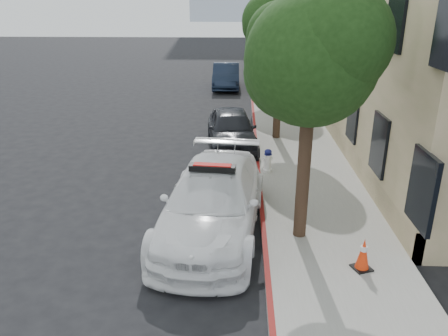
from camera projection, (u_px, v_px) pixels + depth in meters
ground at (189, 202)px, 12.50m from camera, size 120.00×120.00×0.00m
sidewalk at (284, 115)px, 21.66m from camera, size 3.20×50.00×0.15m
curb_strip at (253, 115)px, 21.72m from camera, size 0.12×50.00×0.15m
building at (382, 8)px, 24.33m from camera, size 8.00×36.00×10.00m
tree_near at (313, 59)px, 8.97m from camera, size 2.92×2.82×5.62m
tree_mid at (281, 35)px, 16.47m from camera, size 2.77×2.64×5.43m
tree_far at (270, 20)px, 23.85m from camera, size 3.10×3.00×5.81m
police_car at (213, 201)px, 10.63m from camera, size 2.81×5.83×1.79m
parked_car_mid at (232, 129)px, 16.85m from camera, size 2.26×4.62×1.52m
parked_car_far at (226, 76)px, 28.48m from camera, size 1.78×4.84×1.58m
fire_hydrant at (268, 161)px, 14.18m from camera, size 0.33×0.30×0.77m
traffic_cone at (363, 254)px, 9.01m from camera, size 0.48×0.48×0.70m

